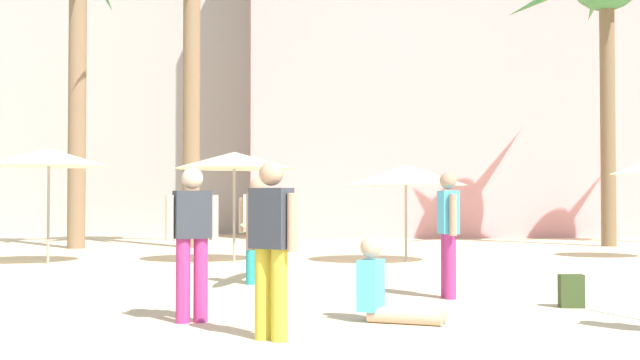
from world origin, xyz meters
TOP-DOWN VIEW (x-y plane):
  - hotel_pink at (9.43, 26.31)m, footprint 21.00×8.74m
  - cafe_umbrella_2 at (-1.49, 11.48)m, footprint 2.69×2.69m
  - cafe_umbrella_3 at (-5.47, 11.28)m, footprint 2.54×2.54m
  - cafe_umbrella_4 at (2.29, 11.03)m, footprint 2.70×2.70m
  - backpack at (2.89, 3.51)m, footprint 0.32×0.27m
  - person_near_right at (-1.06, 6.77)m, footprint 0.76×2.85m
  - person_mid_center at (-0.99, 1.46)m, footprint 0.53×0.45m
  - person_far_right at (0.32, 2.54)m, footprint 1.01×0.75m
  - person_near_left at (-1.83, 2.68)m, footprint 0.60×0.33m
  - person_mid_left at (1.58, 4.58)m, footprint 0.24×0.60m

SIDE VIEW (x-z plane):
  - backpack at x=2.89m, z-range -0.01..0.41m
  - person_far_right at x=0.32m, z-range -0.14..0.81m
  - person_near_right at x=-1.06m, z-range 0.07..1.79m
  - person_near_left at x=-1.83m, z-range 0.09..1.81m
  - person_mid_center at x=-0.99m, z-range 0.09..1.83m
  - person_mid_left at x=1.58m, z-range 0.09..1.85m
  - cafe_umbrella_4 at x=2.29m, z-range 0.85..3.01m
  - cafe_umbrella_2 at x=-1.49m, z-range 1.03..3.48m
  - cafe_umbrella_3 at x=-5.47m, z-range 1.05..3.55m
  - hotel_pink at x=9.43m, z-range 0.00..13.83m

